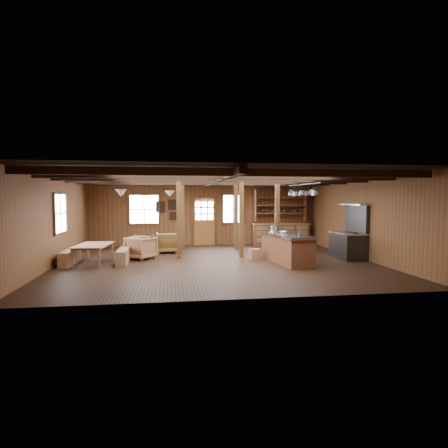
{
  "coord_description": "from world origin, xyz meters",
  "views": [
    {
      "loc": [
        -1.5,
        -11.97,
        2.09
      ],
      "look_at": [
        0.35,
        0.79,
        1.19
      ],
      "focal_mm": 30.0,
      "sensor_mm": 36.0,
      "label": 1
    }
  ],
  "objects_px": {
    "commercial_range": "(349,240)",
    "armchair_c": "(141,248)",
    "kitchen_island": "(287,248)",
    "dining_table": "(95,254)",
    "armchair_b": "(142,244)",
    "armchair_a": "(168,243)"
  },
  "relations": [
    {
      "from": "commercial_range",
      "to": "armchair_c",
      "type": "bearing_deg",
      "value": 173.32
    },
    {
      "from": "armchair_c",
      "to": "kitchen_island",
      "type": "bearing_deg",
      "value": -159.5
    },
    {
      "from": "kitchen_island",
      "to": "dining_table",
      "type": "distance_m",
      "value": 6.17
    },
    {
      "from": "dining_table",
      "to": "armchair_c",
      "type": "bearing_deg",
      "value": -59.7
    },
    {
      "from": "armchair_b",
      "to": "armchair_c",
      "type": "distance_m",
      "value": 1.36
    },
    {
      "from": "commercial_range",
      "to": "dining_table",
      "type": "relative_size",
      "value": 1.09
    },
    {
      "from": "dining_table",
      "to": "armchair_b",
      "type": "height_order",
      "value": "armchair_b"
    },
    {
      "from": "armchair_b",
      "to": "commercial_range",
      "type": "bearing_deg",
      "value": 178.64
    },
    {
      "from": "kitchen_island",
      "to": "dining_table",
      "type": "height_order",
      "value": "kitchen_island"
    },
    {
      "from": "armchair_c",
      "to": "armchair_b",
      "type": "bearing_deg",
      "value": -50.99
    },
    {
      "from": "kitchen_island",
      "to": "dining_table",
      "type": "bearing_deg",
      "value": 166.32
    },
    {
      "from": "kitchen_island",
      "to": "dining_table",
      "type": "relative_size",
      "value": 1.5
    },
    {
      "from": "armchair_a",
      "to": "armchair_c",
      "type": "bearing_deg",
      "value": 57.16
    },
    {
      "from": "kitchen_island",
      "to": "commercial_range",
      "type": "distance_m",
      "value": 2.48
    },
    {
      "from": "dining_table",
      "to": "armchair_c",
      "type": "height_order",
      "value": "armchair_c"
    },
    {
      "from": "commercial_range",
      "to": "armchair_c",
      "type": "relative_size",
      "value": 2.22
    },
    {
      "from": "dining_table",
      "to": "armchair_b",
      "type": "distance_m",
      "value": 2.42
    },
    {
      "from": "armchair_a",
      "to": "commercial_range",
      "type": "bearing_deg",
      "value": 159.7
    },
    {
      "from": "dining_table",
      "to": "commercial_range",
      "type": "bearing_deg",
      "value": -85.62
    },
    {
      "from": "kitchen_island",
      "to": "armchair_c",
      "type": "bearing_deg",
      "value": 156.87
    },
    {
      "from": "commercial_range",
      "to": "armchair_b",
      "type": "relative_size",
      "value": 2.48
    },
    {
      "from": "kitchen_island",
      "to": "armchair_b",
      "type": "distance_m",
      "value": 5.5
    }
  ]
}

